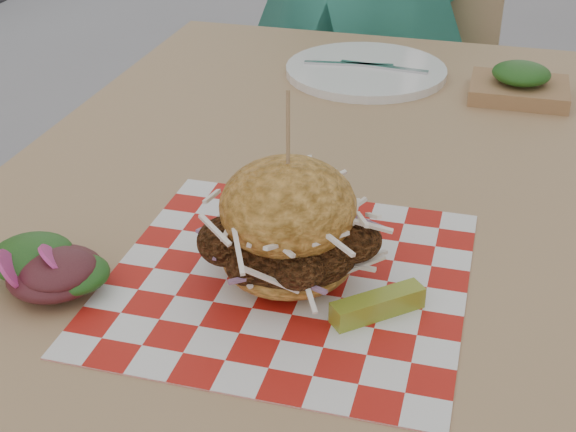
# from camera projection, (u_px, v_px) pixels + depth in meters

# --- Properties ---
(patio_table) EXTENTS (0.80, 1.20, 0.75)m
(patio_table) POSITION_uv_depth(u_px,v_px,m) (312.00, 225.00, 1.07)
(patio_table) COLOR #A77E5C
(patio_table) RESTS_ON ground
(patio_chair) EXTENTS (0.44, 0.45, 0.95)m
(patio_chair) POSITION_uv_depth(u_px,v_px,m) (409.00, 67.00, 1.97)
(patio_chair) COLOR #A77E5C
(patio_chair) RESTS_ON ground
(paper_liner) EXTENTS (0.36, 0.36, 0.00)m
(paper_liner) POSITION_uv_depth(u_px,v_px,m) (288.00, 278.00, 0.82)
(paper_liner) COLOR red
(paper_liner) RESTS_ON patio_table
(sandwich) EXTENTS (0.18, 0.18, 0.20)m
(sandwich) POSITION_uv_depth(u_px,v_px,m) (288.00, 230.00, 0.79)
(sandwich) COLOR gold
(sandwich) RESTS_ON paper_liner
(pickle_spear) EXTENTS (0.09, 0.08, 0.02)m
(pickle_spear) POSITION_uv_depth(u_px,v_px,m) (378.00, 305.00, 0.76)
(pickle_spear) COLOR olive
(pickle_spear) RESTS_ON paper_liner
(side_salad) EXTENTS (0.14, 0.14, 0.05)m
(side_salad) POSITION_uv_depth(u_px,v_px,m) (36.00, 287.00, 0.79)
(side_salad) COLOR #3F1419
(side_salad) RESTS_ON patio_table
(place_setting) EXTENTS (0.27, 0.27, 0.02)m
(place_setting) POSITION_uv_depth(u_px,v_px,m) (366.00, 71.00, 1.35)
(place_setting) COLOR white
(place_setting) RESTS_ON patio_table
(kraft_tray) EXTENTS (0.15, 0.12, 0.06)m
(kraft_tray) POSITION_uv_depth(u_px,v_px,m) (520.00, 84.00, 1.25)
(kraft_tray) COLOR #9B7046
(kraft_tray) RESTS_ON patio_table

